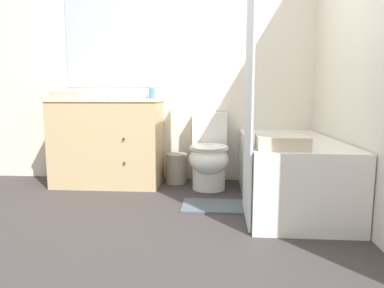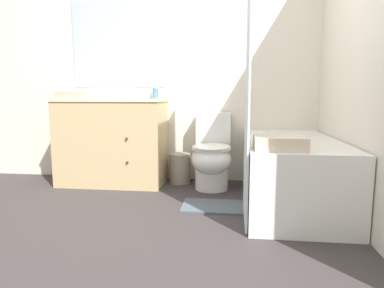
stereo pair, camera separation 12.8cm
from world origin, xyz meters
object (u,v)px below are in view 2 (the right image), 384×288
bath_mat (216,206)px  sink_faucet (117,95)px  toilet (212,156)px  tissue_box (147,95)px  wastebasket (180,168)px  vanity_cabinet (113,141)px  bath_towel_folded (280,143)px  bathtub (290,172)px  soap_dispenser (155,93)px  hand_towel_folded (71,95)px

bath_mat → sink_faucet: bearing=143.3°
toilet → tissue_box: tissue_box is taller
wastebasket → bath_mat: (0.42, -0.77, -0.15)m
vanity_cabinet → wastebasket: vanity_cabinet is taller
sink_faucet → bath_towel_folded: size_ratio=0.41×
toilet → bath_mat: bearing=-83.0°
toilet → wastebasket: size_ratio=2.38×
tissue_box → bath_mat: (0.77, -0.77, -0.93)m
bathtub → tissue_box: bearing=156.8°
toilet → soap_dispenser: size_ratio=5.66×
bathtub → tissue_box: (-1.40, 0.60, 0.65)m
bathtub → wastebasket: (-1.05, 0.60, -0.13)m
toilet → wastebasket: (-0.35, 0.18, -0.17)m
tissue_box → hand_towel_folded: bearing=-163.1°
bathtub → bath_towel_folded: bath_towel_folded is taller
toilet → tissue_box: bearing=165.2°
toilet → tissue_box: 0.94m
tissue_box → hand_towel_folded: (-0.73, -0.22, -0.00)m
bath_mat → bathtub: bearing=15.1°
hand_towel_folded → bathtub: bearing=-10.0°
vanity_cabinet → tissue_box: (0.36, 0.10, 0.48)m
toilet → hand_towel_folded: bearing=-178.5°
bath_mat → wastebasket: bearing=119.0°
wastebasket → bath_towel_folded: (0.88, -1.19, 0.45)m
bathtub → bath_mat: bathtub is taller
sink_faucet → bath_mat: bearing=-36.7°
sink_faucet → vanity_cabinet: bearing=-90.0°
toilet → soap_dispenser: soap_dispenser is taller
vanity_cabinet → bathtub: vanity_cabinet is taller
vanity_cabinet → bath_towel_folded: bearing=-34.6°
vanity_cabinet → toilet: bearing=-4.7°
toilet → vanity_cabinet: bearing=175.3°
sink_faucet → tissue_box: (0.36, -0.07, 0.00)m
wastebasket → soap_dispenser: 0.84m
bathtub → hand_towel_folded: hand_towel_folded is taller
sink_faucet → bath_towel_folded: sink_faucet is taller
toilet → bathtub: 0.81m
hand_towel_folded → bath_towel_folded: 2.20m
wastebasket → tissue_box: (-0.35, -0.00, 0.78)m
sink_faucet → wastebasket: size_ratio=0.45×
sink_faucet → bathtub: (1.75, -0.67, -0.65)m
bathtub → tissue_box: tissue_box is taller
wastebasket → bath_mat: size_ratio=0.56×
wastebasket → bath_mat: bearing=-61.0°
sink_faucet → soap_dispenser: soap_dispenser is taller
bathtub → sink_faucet: bearing=159.0°
toilet → hand_towel_folded: hand_towel_folded is taller
vanity_cabinet → tissue_box: tissue_box is taller
toilet → sink_faucet: bearing=166.2°
wastebasket → bath_towel_folded: bath_towel_folded is taller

